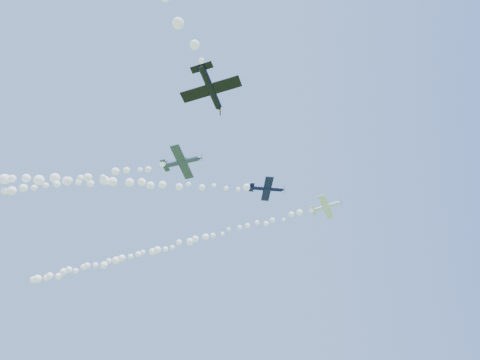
# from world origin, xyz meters

# --- Properties ---
(plane_white) EXTENTS (6.45, 6.74, 1.92)m
(plane_white) POSITION_xyz_m (20.30, 8.22, 48.40)
(plane_white) COLOR white
(smoke_trail_white) EXTENTS (74.10, 25.17, 2.79)m
(smoke_trail_white) POSITION_xyz_m (-18.54, 20.56, 48.08)
(smoke_trail_white) COLOR white
(plane_navy) EXTENTS (7.24, 7.67, 2.38)m
(plane_navy) POSITION_xyz_m (8.96, 2.07, 49.28)
(plane_navy) COLOR #0C0E39
(smoke_trail_navy) EXTENTS (72.10, 16.62, 2.84)m
(smoke_trail_navy) POSITION_xyz_m (-29.17, -5.60, 49.09)
(smoke_trail_navy) COLOR white
(plane_grey) EXTENTS (7.42, 7.79, 1.98)m
(plane_grey) POSITION_xyz_m (-4.68, -9.83, 47.04)
(plane_grey) COLOR #343E4B
(plane_black) EXTENTS (6.84, 6.43, 2.49)m
(plane_black) POSITION_xyz_m (4.64, -32.00, 36.99)
(plane_black) COLOR black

